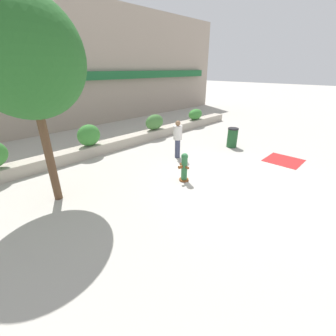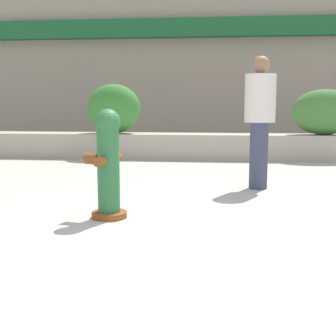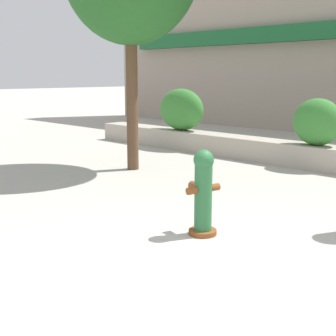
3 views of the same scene
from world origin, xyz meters
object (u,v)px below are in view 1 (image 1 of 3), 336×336
(hedge_bush_2, at_px, (155,122))
(fire_hydrant, at_px, (184,167))
(trash_bin, at_px, (232,138))
(hedge_bush_1, at_px, (89,135))
(pedestrian, at_px, (178,137))
(hedge_bush_3, at_px, (195,114))
(street_tree, at_px, (27,59))

(hedge_bush_2, bearing_deg, fire_hydrant, -122.43)
(hedge_bush_2, bearing_deg, trash_bin, -68.70)
(hedge_bush_1, bearing_deg, pedestrian, -49.86)
(hedge_bush_3, bearing_deg, fire_hydrant, -145.12)
(fire_hydrant, bearing_deg, street_tree, 150.71)
(hedge_bush_1, distance_m, hedge_bush_2, 4.16)
(fire_hydrant, bearing_deg, hedge_bush_1, 102.05)
(hedge_bush_3, xyz_separation_m, street_tree, (-10.79, -2.80, 3.20))
(street_tree, distance_m, trash_bin, 9.33)
(hedge_bush_3, bearing_deg, hedge_bush_1, 180.00)
(fire_hydrant, distance_m, trash_bin, 4.81)
(hedge_bush_2, relative_size, hedge_bush_3, 1.03)
(fire_hydrant, xyz_separation_m, trash_bin, (4.75, 0.70, -0.04))
(hedge_bush_3, relative_size, fire_hydrant, 1.15)
(hedge_bush_2, relative_size, pedestrian, 0.74)
(hedge_bush_2, xyz_separation_m, street_tree, (-6.87, -2.80, 3.12))
(hedge_bush_3, xyz_separation_m, trash_bin, (-2.28, -4.20, -0.36))
(hedge_bush_1, bearing_deg, hedge_bush_2, 0.00)
(hedge_bush_3, height_order, street_tree, street_tree)
(hedge_bush_1, bearing_deg, hedge_bush_3, 0.00)
(hedge_bush_3, height_order, trash_bin, hedge_bush_3)
(hedge_bush_1, height_order, hedge_bush_3, hedge_bush_1)
(fire_hydrant, bearing_deg, hedge_bush_3, 34.88)
(pedestrian, height_order, trash_bin, pedestrian)
(hedge_bush_2, distance_m, fire_hydrant, 5.82)
(street_tree, relative_size, pedestrian, 3.24)
(street_tree, height_order, trash_bin, street_tree)
(street_tree, height_order, pedestrian, street_tree)
(hedge_bush_3, height_order, fire_hydrant, hedge_bush_3)
(fire_hydrant, bearing_deg, pedestrian, 47.50)
(hedge_bush_2, bearing_deg, pedestrian, -115.58)
(pedestrian, distance_m, trash_bin, 3.35)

